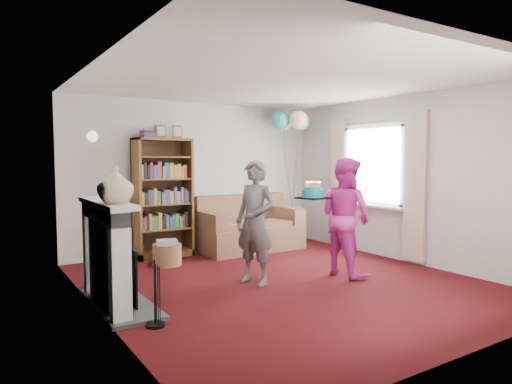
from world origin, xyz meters
TOP-DOWN VIEW (x-y plane):
  - ground at (0.00, 0.00)m, footprint 5.00×5.00m
  - wall_back at (0.00, 2.51)m, footprint 4.50×0.02m
  - wall_left at (-2.26, 0.00)m, footprint 0.02×5.00m
  - wall_right at (2.26, 0.00)m, footprint 0.02×5.00m
  - ceiling at (0.00, 0.00)m, footprint 4.50×5.00m
  - fireplace at (-2.09, 0.19)m, footprint 0.55×1.80m
  - window_bay at (2.21, 0.60)m, footprint 0.14×2.02m
  - wall_sconce at (-1.75, 2.36)m, footprint 0.16×0.23m
  - bookcase at (-0.72, 2.30)m, footprint 0.89×0.42m
  - sofa at (0.72, 2.07)m, footprint 1.75×0.93m
  - wicker_basket at (-0.89, 1.68)m, footprint 0.42×0.42m
  - person_striped at (-0.32, 0.17)m, footprint 0.54×0.65m
  - person_magenta at (0.92, -0.12)m, footprint 0.65×0.81m
  - birthday_cake at (0.43, -0.04)m, footprint 0.35×0.35m
  - balloons at (1.54, 1.95)m, footprint 0.76×0.76m
  - mantel_vase at (-2.12, -0.15)m, footprint 0.42×0.42m

SIDE VIEW (x-z plane):
  - ground at x=0.00m, z-range 0.00..0.00m
  - wicker_basket at x=-0.89m, z-range -0.02..0.36m
  - sofa at x=0.72m, z-range -0.12..0.81m
  - fireplace at x=-2.09m, z-range -0.05..1.07m
  - person_striped at x=-0.32m, z-range 0.00..1.54m
  - person_magenta at x=0.92m, z-range 0.00..1.57m
  - bookcase at x=-0.72m, z-range -0.12..1.96m
  - birthday_cake at x=0.43m, z-range 1.00..1.22m
  - window_bay at x=2.21m, z-range 0.10..2.30m
  - wall_back at x=0.00m, z-range 0.00..2.50m
  - wall_left at x=-2.26m, z-range 0.00..2.50m
  - wall_right at x=2.26m, z-range 0.00..2.50m
  - mantel_vase at x=-2.12m, z-range 1.12..1.48m
  - wall_sconce at x=-1.75m, z-range 1.80..1.96m
  - balloons at x=1.54m, z-range 1.37..3.07m
  - ceiling at x=0.00m, z-range 2.50..2.51m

